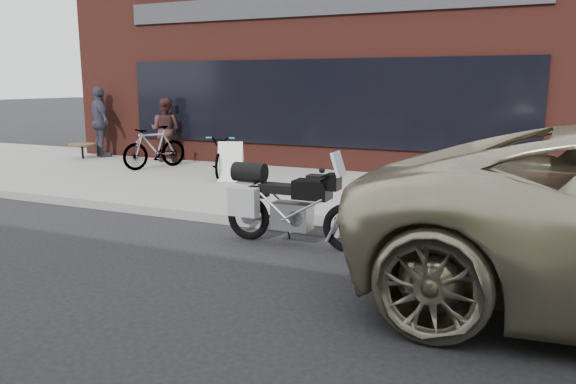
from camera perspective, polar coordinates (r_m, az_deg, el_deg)
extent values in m
plane|color=black|center=(4.93, -16.34, -15.54)|extent=(120.00, 120.00, 0.00)
cube|color=gray|center=(10.91, 8.17, -0.11)|extent=(44.00, 6.00, 0.15)
cube|color=#50201A|center=(17.99, 8.53, 11.22)|extent=(14.00, 10.00, 4.50)
cube|color=black|center=(13.24, 2.37, 9.04)|extent=(10.00, 0.08, 2.00)
cube|color=#2E2D33|center=(13.34, 2.45, 18.52)|extent=(10.00, 0.08, 0.50)
torus|color=black|center=(7.87, -4.05, -2.58)|extent=(0.64, 0.11, 0.64)
torus|color=black|center=(7.33, 5.94, -3.66)|extent=(0.64, 0.11, 0.64)
cube|color=#B7B7BC|center=(7.57, 0.43, -2.45)|extent=(0.53, 0.29, 0.36)
cube|color=black|center=(7.38, 2.48, 0.24)|extent=(0.48, 0.31, 0.25)
cube|color=black|center=(7.57, -0.90, 0.37)|extent=(0.53, 0.27, 0.11)
cube|color=black|center=(7.73, -3.15, 0.00)|extent=(0.29, 0.21, 0.13)
cube|color=black|center=(7.26, 4.59, 1.03)|extent=(0.17, 0.23, 0.21)
cube|color=silver|center=(7.20, 5.13, 2.86)|extent=(0.14, 0.29, 0.32)
cylinder|color=black|center=(7.27, 4.10, 1.58)|extent=(0.03, 0.67, 0.03)
cube|color=#B7B7BC|center=(7.76, -3.92, 1.04)|extent=(0.27, 0.29, 0.03)
cube|color=gray|center=(7.57, -4.52, -1.00)|extent=(0.40, 0.17, 0.38)
cylinder|color=black|center=(7.73, -3.93, 2.02)|extent=(0.46, 0.27, 0.27)
cylinder|color=#B7B7BC|center=(7.88, -1.68, -2.41)|extent=(0.53, 0.08, 0.18)
imported|color=gray|center=(12.29, -6.39, 3.69)|extent=(1.13, 1.83, 0.91)
imported|color=gray|center=(13.74, -13.40, 4.43)|extent=(1.06, 1.72, 1.00)
cube|color=white|center=(11.64, -5.91, 3.06)|extent=(0.57, 0.42, 0.82)
cube|color=white|center=(11.86, -5.76, 3.21)|extent=(0.57, 0.42, 0.82)
cylinder|color=black|center=(16.11, -20.15, 3.85)|extent=(0.06, 0.06, 0.36)
cylinder|color=brown|center=(16.09, -20.19, 4.56)|extent=(0.70, 0.70, 0.04)
imported|color=#422323|center=(14.88, -12.35, 6.18)|extent=(0.89, 0.75, 1.63)
imported|color=#3B3949|center=(16.25, -18.53, 6.76)|extent=(1.21, 0.96, 1.92)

